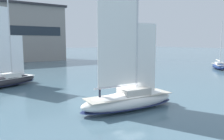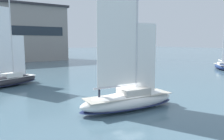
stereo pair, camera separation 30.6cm
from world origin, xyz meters
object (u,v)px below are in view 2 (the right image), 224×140
Objects in this scene: sailboat_moored_far_slip at (9,79)px; sailboat_moored_near_marina at (221,66)px; channel_buoy at (117,71)px; sailboat_main at (129,98)px.

sailboat_moored_near_marina is at bearing -6.84° from sailboat_moored_far_slip.
channel_buoy is (-26.46, 4.77, 0.16)m from sailboat_moored_near_marina.
sailboat_moored_near_marina reaches higher than channel_buoy.
sailboat_main is 6.11× the size of channel_buoy.
sailboat_main is at bearing -160.84° from sailboat_moored_near_marina.
sailboat_main is at bearing -66.39° from sailboat_moored_far_slip.
channel_buoy is (10.55, 17.62, -0.19)m from sailboat_main.
sailboat_main reaches higher than sailboat_moored_near_marina.
sailboat_moored_far_slip is (-44.99, 5.40, 0.25)m from sailboat_moored_near_marina.
sailboat_moored_near_marina is at bearing 19.16° from sailboat_main.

